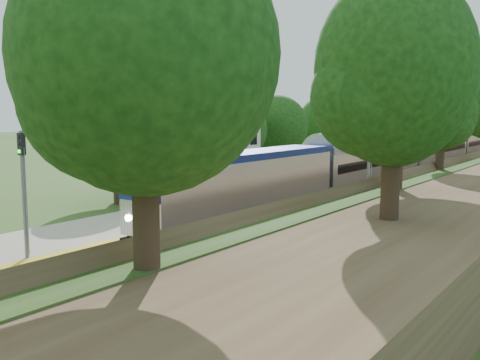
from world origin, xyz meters
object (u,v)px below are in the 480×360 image
Objects in this scene: train at (473,144)px; lamppost_far at (189,186)px; station_building at (209,143)px; signal_gantry at (454,131)px; signal_farside at (369,157)px; signal_platform at (23,180)px.

lamppost_far is at bearing -93.28° from train.
signal_gantry is at bearing 56.62° from station_building.
lamppost_far is at bearing -148.91° from signal_farside.
lamppost_far is 0.75× the size of signal_platform.
signal_platform is at bearing -67.45° from station_building.
station_building reaches higher than train.
signal_platform reaches higher than lamppost_far.
signal_platform is (-2.90, -72.24, 1.76)m from train.
signal_farside reaches higher than signal_gantry.
train is (-2.47, 20.52, -2.60)m from signal_gantry.
train is 54.91m from signal_farside.
lamppost_far is at bearing 92.67° from signal_platform.
signal_farside is (6.20, -54.52, 2.05)m from train.
signal_farside is at bearing -83.51° from train.
signal_gantry is at bearing -83.13° from train.
signal_farside reaches higher than lamppost_far.
signal_platform is at bearing -95.93° from signal_gantry.
train is at bearing 86.72° from lamppost_far.
signal_gantry is 20.84m from train.
signal_platform is at bearing -87.33° from lamppost_far.
station_building is 22.12m from signal_farside.
signal_platform is (0.56, -11.90, 1.64)m from lamppost_far.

